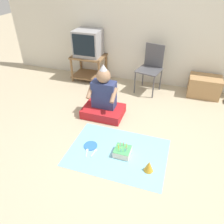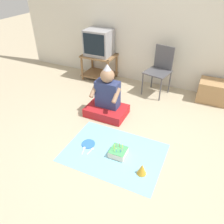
# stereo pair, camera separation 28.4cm
# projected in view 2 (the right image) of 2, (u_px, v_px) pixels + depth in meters

# --- Properties ---
(ground_plane) EXTENTS (16.00, 16.00, 0.00)m
(ground_plane) POSITION_uv_depth(u_px,v_px,m) (123.00, 161.00, 2.70)
(ground_plane) COLOR tan
(wall_back) EXTENTS (6.40, 0.06, 2.55)m
(wall_back) POSITION_uv_depth(u_px,v_px,m) (177.00, 17.00, 3.65)
(wall_back) COLOR beige
(wall_back) RESTS_ON ground_plane
(tv_stand) EXTENTS (0.65, 0.48, 0.51)m
(tv_stand) POSITION_uv_depth(u_px,v_px,m) (99.00, 65.00, 4.47)
(tv_stand) COLOR olive
(tv_stand) RESTS_ON ground_plane
(tv) EXTENTS (0.50, 0.43, 0.49)m
(tv) POSITION_uv_depth(u_px,v_px,m) (99.00, 42.00, 4.23)
(tv) COLOR #99999E
(tv) RESTS_ON tv_stand
(folding_chair) EXTENTS (0.48, 0.48, 0.85)m
(folding_chair) POSITION_uv_depth(u_px,v_px,m) (160.00, 67.00, 3.87)
(folding_chair) COLOR #4C4C51
(folding_chair) RESTS_ON ground_plane
(cardboard_box_stack) EXTENTS (0.55, 0.38, 0.36)m
(cardboard_box_stack) POSITION_uv_depth(u_px,v_px,m) (215.00, 92.00, 3.77)
(cardboard_box_stack) COLOR #A87F51
(cardboard_box_stack) RESTS_ON ground_plane
(person_seated) EXTENTS (0.63, 0.45, 0.84)m
(person_seated) POSITION_uv_depth(u_px,v_px,m) (107.00, 100.00, 3.39)
(person_seated) COLOR red
(person_seated) RESTS_ON ground_plane
(party_cloth) EXTENTS (1.25, 0.89, 0.01)m
(party_cloth) POSITION_uv_depth(u_px,v_px,m) (114.00, 152.00, 2.81)
(party_cloth) COLOR #7FC6E0
(party_cloth) RESTS_ON ground_plane
(birthday_cake) EXTENTS (0.20, 0.20, 0.16)m
(birthday_cake) POSITION_uv_depth(u_px,v_px,m) (118.00, 152.00, 2.75)
(birthday_cake) COLOR #F4E0C6
(birthday_cake) RESTS_ON party_cloth
(party_hat_blue) EXTENTS (0.11, 0.11, 0.14)m
(party_hat_blue) POSITION_uv_depth(u_px,v_px,m) (142.00, 169.00, 2.49)
(party_hat_blue) COLOR gold
(party_hat_blue) RESTS_ON party_cloth
(paper_plate) EXTENTS (0.18, 0.18, 0.01)m
(paper_plate) POSITION_uv_depth(u_px,v_px,m) (88.00, 144.00, 2.93)
(paper_plate) COLOR blue
(paper_plate) RESTS_ON party_cloth
(plastic_spoon_near) EXTENTS (0.04, 0.15, 0.01)m
(plastic_spoon_near) POSITION_uv_depth(u_px,v_px,m) (92.00, 150.00, 2.84)
(plastic_spoon_near) COLOR white
(plastic_spoon_near) RESTS_ON party_cloth
(plastic_spoon_far) EXTENTS (0.06, 0.14, 0.01)m
(plastic_spoon_far) POSITION_uv_depth(u_px,v_px,m) (84.00, 149.00, 2.85)
(plastic_spoon_far) COLOR white
(plastic_spoon_far) RESTS_ON party_cloth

